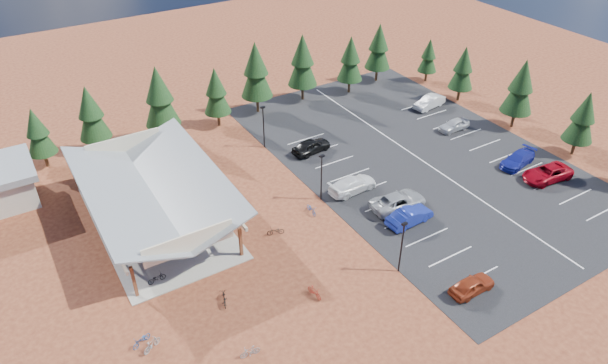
{
  "coord_description": "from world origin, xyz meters",
  "views": [
    {
      "loc": [
        -19.14,
        -34.37,
        31.79
      ],
      "look_at": [
        3.26,
        2.39,
        2.46
      ],
      "focal_mm": 32.0,
      "sensor_mm": 36.0,
      "label": 1
    }
  ],
  "objects_px": {
    "bike_16": "(276,231)",
    "car_4": "(311,146)",
    "bike_1": "(145,232)",
    "bike_15": "(219,213)",
    "bike_2": "(127,215)",
    "car_2": "(398,201)",
    "lamp_post_1": "(321,174)",
    "car_8": "(454,125)",
    "bike_11": "(314,292)",
    "bike_0": "(157,278)",
    "bike_7": "(165,186)",
    "bike_12": "(224,299)",
    "bike_3": "(120,181)",
    "car_6": "(547,173)",
    "lamp_post_0": "(402,244)",
    "bike_10": "(141,340)",
    "bike_9": "(152,344)",
    "bike_13": "(250,352)",
    "bike_14": "(311,209)",
    "car_1": "(410,216)",
    "bike_pavilion": "(152,188)",
    "bike_4": "(198,239)",
    "bike_6": "(177,204)",
    "car_9": "(429,102)",
    "trash_bin_0": "(219,208)",
    "car_3": "(353,185)",
    "bike_5": "(172,225)",
    "car_0": "(472,285)"
  },
  "relations": [
    {
      "from": "bike_12",
      "to": "bike_16",
      "type": "relative_size",
      "value": 1.1
    },
    {
      "from": "bike_0",
      "to": "bike_6",
      "type": "height_order",
      "value": "bike_6"
    },
    {
      "from": "bike_3",
      "to": "bike_10",
      "type": "bearing_deg",
      "value": -179.67
    },
    {
      "from": "bike_0",
      "to": "car_8",
      "type": "height_order",
      "value": "car_8"
    },
    {
      "from": "bike_9",
      "to": "car_1",
      "type": "distance_m",
      "value": 25.24
    },
    {
      "from": "lamp_post_0",
      "to": "bike_9",
      "type": "bearing_deg",
      "value": 171.76
    },
    {
      "from": "car_6",
      "to": "car_0",
      "type": "bearing_deg",
      "value": -61.31
    },
    {
      "from": "bike_0",
      "to": "bike_3",
      "type": "xyz_separation_m",
      "value": [
        1.35,
        15.6,
        0.05
      ]
    },
    {
      "from": "bike_1",
      "to": "bike_15",
      "type": "distance_m",
      "value": 6.96
    },
    {
      "from": "trash_bin_0",
      "to": "bike_2",
      "type": "relative_size",
      "value": 0.48
    },
    {
      "from": "bike_0",
      "to": "bike_16",
      "type": "xyz_separation_m",
      "value": [
        11.25,
        0.32,
        -0.09
      ]
    },
    {
      "from": "bike_16",
      "to": "bike_1",
      "type": "bearing_deg",
      "value": -100.95
    },
    {
      "from": "bike_13",
      "to": "bike_14",
      "type": "bearing_deg",
      "value": 139.39
    },
    {
      "from": "car_8",
      "to": "trash_bin_0",
      "type": "bearing_deg",
      "value": -88.63
    },
    {
      "from": "bike_2",
      "to": "car_4",
      "type": "relative_size",
      "value": 0.4
    },
    {
      "from": "car_4",
      "to": "car_6",
      "type": "bearing_deg",
      "value": -142.02
    },
    {
      "from": "lamp_post_0",
      "to": "car_6",
      "type": "relative_size",
      "value": 0.94
    },
    {
      "from": "bike_13",
      "to": "car_6",
      "type": "xyz_separation_m",
      "value": [
        36.55,
        3.88,
        0.34
      ]
    },
    {
      "from": "bike_0",
      "to": "bike_6",
      "type": "distance_m",
      "value": 10.03
    },
    {
      "from": "trash_bin_0",
      "to": "car_0",
      "type": "relative_size",
      "value": 0.22
    },
    {
      "from": "bike_9",
      "to": "car_9",
      "type": "relative_size",
      "value": 0.35
    },
    {
      "from": "car_8",
      "to": "bike_9",
      "type": "bearing_deg",
      "value": -72.23
    },
    {
      "from": "bike_pavilion",
      "to": "car_1",
      "type": "height_order",
      "value": "bike_pavilion"
    },
    {
      "from": "bike_0",
      "to": "bike_7",
      "type": "xyz_separation_m",
      "value": [
        4.99,
        12.22,
        0.09
      ]
    },
    {
      "from": "bike_15",
      "to": "bike_14",
      "type": "bearing_deg",
      "value": -162.21
    },
    {
      "from": "bike_pavilion",
      "to": "car_2",
      "type": "bearing_deg",
      "value": -26.3
    },
    {
      "from": "bike_5",
      "to": "bike_6",
      "type": "bearing_deg",
      "value": -29.88
    },
    {
      "from": "bike_9",
      "to": "car_9",
      "type": "bearing_deg",
      "value": -93.59
    },
    {
      "from": "bike_5",
      "to": "bike_16",
      "type": "relative_size",
      "value": 0.93
    },
    {
      "from": "bike_14",
      "to": "bike_3",
      "type": "bearing_deg",
      "value": 140.04
    },
    {
      "from": "car_3",
      "to": "bike_9",
      "type": "bearing_deg",
      "value": 107.32
    },
    {
      "from": "bike_16",
      "to": "car_2",
      "type": "height_order",
      "value": "car_2"
    },
    {
      "from": "lamp_post_1",
      "to": "car_8",
      "type": "relative_size",
      "value": 1.28
    },
    {
      "from": "bike_10",
      "to": "car_4",
      "type": "bearing_deg",
      "value": 98.5
    },
    {
      "from": "bike_10",
      "to": "car_2",
      "type": "xyz_separation_m",
      "value": [
        26.28,
        3.11,
        0.4
      ]
    },
    {
      "from": "car_9",
      "to": "lamp_post_1",
      "type": "bearing_deg",
      "value": -75.57
    },
    {
      "from": "bike_2",
      "to": "car_2",
      "type": "relative_size",
      "value": 0.33
    },
    {
      "from": "bike_4",
      "to": "bike_5",
      "type": "bearing_deg",
      "value": 35.73
    },
    {
      "from": "bike_12",
      "to": "car_9",
      "type": "bearing_deg",
      "value": -136.65
    },
    {
      "from": "bike_16",
      "to": "car_4",
      "type": "height_order",
      "value": "car_4"
    },
    {
      "from": "bike_pavilion",
      "to": "bike_4",
      "type": "xyz_separation_m",
      "value": [
        1.98,
        -4.94,
        -3.29
      ]
    },
    {
      "from": "car_8",
      "to": "car_3",
      "type": "bearing_deg",
      "value": -76.3
    },
    {
      "from": "lamp_post_1",
      "to": "bike_10",
      "type": "bearing_deg",
      "value": -158.27
    },
    {
      "from": "bike_0",
      "to": "bike_13",
      "type": "height_order",
      "value": "bike_13"
    },
    {
      "from": "bike_6",
      "to": "bike_10",
      "type": "height_order",
      "value": "bike_6"
    },
    {
      "from": "lamp_post_1",
      "to": "bike_11",
      "type": "height_order",
      "value": "lamp_post_1"
    },
    {
      "from": "lamp_post_0",
      "to": "bike_10",
      "type": "height_order",
      "value": "lamp_post_0"
    },
    {
      "from": "bike_7",
      "to": "bike_16",
      "type": "bearing_deg",
      "value": -146.72
    },
    {
      "from": "bike_16",
      "to": "car_1",
      "type": "relative_size",
      "value": 0.33
    },
    {
      "from": "bike_9",
      "to": "bike_15",
      "type": "distance_m",
      "value": 15.66
    }
  ]
}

